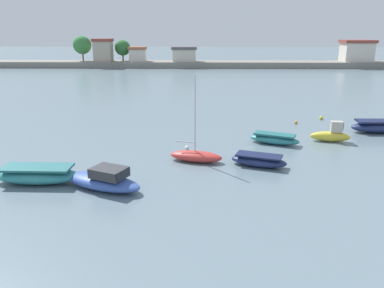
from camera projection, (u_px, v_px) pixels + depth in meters
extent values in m
ellipsoid|color=teal|center=(38.00, 176.00, 24.70)|extent=(5.44, 2.03, 0.96)
cube|color=#226367|center=(37.00, 168.00, 24.54)|extent=(4.35, 1.70, 0.14)
ellipsoid|color=#3856A8|center=(102.00, 182.00, 23.90)|extent=(5.69, 3.99, 0.83)
cube|color=#333338|center=(109.00, 172.00, 23.47)|extent=(2.46, 2.21, 0.58)
cube|color=black|center=(123.00, 174.00, 23.03)|extent=(0.63, 1.27, 0.41)
ellipsoid|color=#C63833|center=(196.00, 156.00, 28.70)|extent=(4.12, 2.31, 0.78)
cylinder|color=silver|center=(195.00, 114.00, 27.82)|extent=(0.10, 0.10, 5.55)
cylinder|color=#B7B7BC|center=(186.00, 142.00, 28.60)|extent=(1.50, 0.44, 0.08)
ellipsoid|color=navy|center=(259.00, 161.00, 27.76)|extent=(4.26, 2.79, 0.73)
cube|color=#161E41|center=(259.00, 155.00, 27.64)|extent=(3.43, 2.29, 0.12)
ellipsoid|color=teal|center=(274.00, 140.00, 33.08)|extent=(4.44, 2.94, 0.74)
cube|color=#226367|center=(275.00, 135.00, 32.95)|extent=(3.57, 2.41, 0.15)
ellipsoid|color=yellow|center=(330.00, 137.00, 33.76)|extent=(3.47, 1.45, 0.87)
cube|color=#BCB2A3|center=(337.00, 127.00, 33.43)|extent=(1.03, 0.74, 0.92)
cube|color=black|center=(343.00, 126.00, 33.32)|extent=(0.16, 0.55, 0.64)
ellipsoid|color=navy|center=(377.00, 127.00, 36.64)|extent=(4.85, 1.93, 1.00)
cube|color=#161E41|center=(378.00, 121.00, 36.47)|extent=(3.88, 1.62, 0.16)
sphere|color=white|center=(187.00, 148.00, 31.43)|extent=(0.36, 0.36, 0.36)
sphere|color=yellow|center=(321.00, 118.00, 41.88)|extent=(0.40, 0.40, 0.40)
sphere|color=orange|center=(296.00, 122.00, 40.02)|extent=(0.32, 0.32, 0.32)
cube|color=gray|center=(185.00, 64.00, 97.56)|extent=(119.23, 7.17, 1.47)
cube|color=#B2A38E|center=(103.00, 51.00, 96.37)|extent=(4.25, 3.57, 4.77)
cube|color=brown|center=(102.00, 40.00, 95.59)|extent=(4.67, 3.93, 0.70)
cube|color=beige|center=(138.00, 55.00, 97.14)|extent=(3.83, 3.26, 2.79)
cube|color=#995B42|center=(137.00, 48.00, 96.64)|extent=(4.21, 3.58, 0.70)
cube|color=beige|center=(184.00, 55.00, 96.52)|extent=(5.57, 3.78, 2.84)
cube|color=#565156|center=(184.00, 48.00, 96.01)|extent=(6.13, 4.16, 0.70)
cube|color=beige|center=(357.00, 52.00, 96.37)|extent=(6.94, 5.30, 4.44)
cube|color=brown|center=(358.00, 41.00, 95.64)|extent=(7.63, 5.84, 0.70)
cylinder|color=brown|center=(83.00, 57.00, 98.30)|extent=(0.36, 0.36, 2.06)
sphere|color=#387A3D|center=(82.00, 45.00, 97.49)|extent=(4.50, 4.50, 4.50)
cylinder|color=brown|center=(123.00, 57.00, 98.41)|extent=(0.36, 0.36, 1.65)
sphere|color=#2D6B33|center=(123.00, 48.00, 97.73)|extent=(3.84, 3.84, 3.84)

